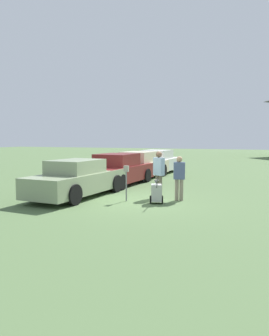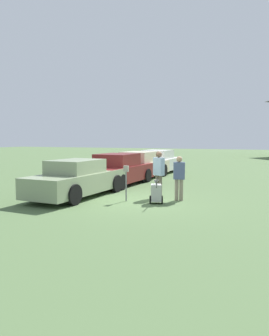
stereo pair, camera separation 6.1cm
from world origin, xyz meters
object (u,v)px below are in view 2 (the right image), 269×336
Objects in this scene: parked_car_white at (158,162)px; parking_meter at (126,176)px; parked_car_sage at (78,179)px; person_worker at (159,171)px; parked_car_maroon at (119,171)px; person_supervisor at (179,176)px; parked_car_cream at (140,166)px; equipment_cart at (156,193)px.

parked_car_white reaches higher than parking_meter.
person_worker is at bearing 21.36° from parked_car_sage.
parked_car_maroon is at bearing -88.09° from parked_car_white.
person_worker is 0.95m from person_supervisor.
parked_car_cream is at bearing -70.72° from person_supervisor.
parked_car_cream is 3.17m from parked_car_white.
person_supervisor reaches higher than parked_car_sage.
parked_car_maroon is at bearing 119.84° from parking_meter.
parked_car_maroon is 4.30m from parking_meter.
parked_car_white is at bearing 91.91° from parked_car_maroon.
parked_car_white is at bearing 86.80° from equipment_cart.
parked_car_white reaches higher than parked_car_sage.
parked_car_cream reaches higher than parked_car_white.
parked_car_white reaches higher than equipment_cart.
parked_car_white is at bearing 91.91° from parked_car_sage.
equipment_cart is (0.31, -1.15, -0.65)m from person_worker.
person_worker is at bearing -58.91° from parked_car_cream.
parking_meter is (2.14, -6.55, 0.20)m from parked_car_cream.
parked_car_sage is 3.81× the size of parking_meter.
equipment_cart is (3.31, -6.53, -0.33)m from parked_car_cream.
parked_car_sage is 3.02× the size of person_supervisor.
equipment_cart is at bearing -61.22° from parked_car_cream.
parking_meter is 1.28m from equipment_cart.
person_supervisor is 1.18m from equipment_cart.
parked_car_maroon is 2.67× the size of person_worker.
person_worker reaches higher than parked_car_white.
equipment_cart is (3.31, -0.09, -0.31)m from parked_car_sage.
parked_car_sage is at bearing 177.01° from parking_meter.
parked_car_sage is at bearing -4.21° from person_supervisor.
person_supervisor reaches higher than parked_car_cream.
parked_car_cream is 3.83× the size of parking_meter.
parked_car_maroon is 0.96× the size of parked_car_cream.
person_worker reaches higher than parked_car_cream.
parking_meter is 1.46m from person_worker.
person_worker reaches higher than equipment_cart.
person_worker is 1.81× the size of equipment_cart.
parked_car_white is (0.00, 3.17, 0.00)m from parked_car_cream.
equipment_cart is at bearing 39.85° from person_supervisor.
person_worker is at bearing -68.73° from parked_car_white.
equipment_cart is (-0.59, -0.85, -0.55)m from person_supervisor.
equipment_cart is (1.17, 0.02, -0.53)m from parking_meter.
parked_car_maroon is 3.67× the size of parking_meter.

